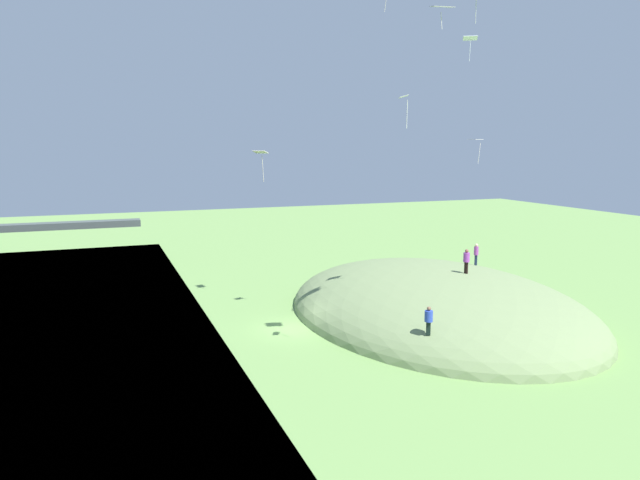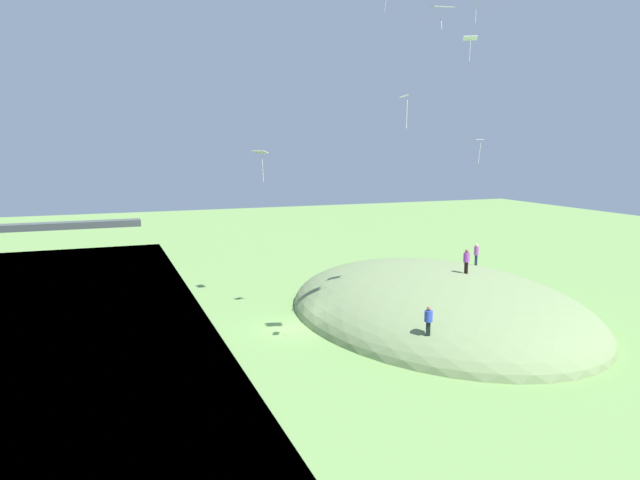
{
  "view_description": "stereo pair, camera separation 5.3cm",
  "coord_description": "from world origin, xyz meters",
  "px_view_note": "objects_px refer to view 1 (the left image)",
  "views": [
    {
      "loc": [
        -11.98,
        -36.43,
        12.25
      ],
      "look_at": [
        2.51,
        1.29,
        5.84
      ],
      "focal_mm": 32.66,
      "sensor_mm": 36.0,
      "label": 1
    },
    {
      "loc": [
        -11.93,
        -36.45,
        12.25
      ],
      "look_at": [
        2.51,
        1.29,
        5.84
      ],
      "focal_mm": 32.66,
      "sensor_mm": 36.0,
      "label": 2
    }
  ],
  "objects_px": {
    "person_walking_path": "(466,258)",
    "kite_3": "(442,7)",
    "kite_2": "(476,140)",
    "person_watching_kites": "(476,251)",
    "person_with_child": "(429,318)",
    "kite_0": "(470,39)",
    "kite_6": "(261,154)",
    "kite_1": "(404,99)"
  },
  "relations": [
    {
      "from": "kite_0",
      "to": "kite_2",
      "type": "xyz_separation_m",
      "value": [
        7.37,
        9.23,
        -5.92
      ]
    },
    {
      "from": "kite_2",
      "to": "kite_0",
      "type": "bearing_deg",
      "value": -128.62
    },
    {
      "from": "person_with_child",
      "to": "kite_3",
      "type": "relative_size",
      "value": 1.33
    },
    {
      "from": "person_watching_kites",
      "to": "kite_1",
      "type": "bearing_deg",
      "value": 89.69
    },
    {
      "from": "person_with_child",
      "to": "kite_2",
      "type": "relative_size",
      "value": 0.84
    },
    {
      "from": "kite_1",
      "to": "kite_2",
      "type": "height_order",
      "value": "kite_1"
    },
    {
      "from": "kite_6",
      "to": "kite_0",
      "type": "bearing_deg",
      "value": -3.92
    },
    {
      "from": "person_walking_path",
      "to": "kite_1",
      "type": "bearing_deg",
      "value": 108.08
    },
    {
      "from": "person_watching_kites",
      "to": "kite_3",
      "type": "xyz_separation_m",
      "value": [
        -11.26,
        -11.62,
        15.36
      ]
    },
    {
      "from": "kite_0",
      "to": "kite_1",
      "type": "bearing_deg",
      "value": -150.81
    },
    {
      "from": "person_watching_kites",
      "to": "kite_6",
      "type": "height_order",
      "value": "kite_6"
    },
    {
      "from": "kite_2",
      "to": "person_watching_kites",
      "type": "bearing_deg",
      "value": -114.18
    },
    {
      "from": "kite_2",
      "to": "person_walking_path",
      "type": "bearing_deg",
      "value": -128.23
    },
    {
      "from": "kite_0",
      "to": "kite_2",
      "type": "relative_size",
      "value": 0.75
    },
    {
      "from": "person_with_child",
      "to": "kite_1",
      "type": "xyz_separation_m",
      "value": [
        -1.97,
        -0.14,
        12.04
      ]
    },
    {
      "from": "person_walking_path",
      "to": "kite_3",
      "type": "xyz_separation_m",
      "value": [
        -7.5,
        -7.61,
        14.96
      ]
    },
    {
      "from": "person_watching_kites",
      "to": "person_with_child",
      "type": "height_order",
      "value": "person_watching_kites"
    },
    {
      "from": "person_walking_path",
      "to": "person_watching_kites",
      "type": "height_order",
      "value": "person_walking_path"
    },
    {
      "from": "person_walking_path",
      "to": "kite_0",
      "type": "bearing_deg",
      "value": 121.56
    },
    {
      "from": "person_walking_path",
      "to": "person_with_child",
      "type": "height_order",
      "value": "person_walking_path"
    },
    {
      "from": "person_walking_path",
      "to": "kite_2",
      "type": "bearing_deg",
      "value": -57.4
    },
    {
      "from": "person_with_child",
      "to": "kite_0",
      "type": "height_order",
      "value": "kite_0"
    },
    {
      "from": "person_watching_kites",
      "to": "kite_0",
      "type": "distance_m",
      "value": 17.81
    },
    {
      "from": "person_walking_path",
      "to": "kite_6",
      "type": "relative_size",
      "value": 1.0
    },
    {
      "from": "kite_6",
      "to": "kite_1",
      "type": "bearing_deg",
      "value": -34.53
    },
    {
      "from": "kite_0",
      "to": "kite_2",
      "type": "bearing_deg",
      "value": 51.38
    },
    {
      "from": "person_watching_kites",
      "to": "kite_0",
      "type": "xyz_separation_m",
      "value": [
        -6.58,
        -7.46,
        14.77
      ]
    },
    {
      "from": "person_watching_kites",
      "to": "person_with_child",
      "type": "relative_size",
      "value": 1.06
    },
    {
      "from": "person_walking_path",
      "to": "kite_1",
      "type": "distance_m",
      "value": 15.6
    },
    {
      "from": "person_with_child",
      "to": "kite_3",
      "type": "distance_m",
      "value": 16.66
    },
    {
      "from": "person_watching_kites",
      "to": "kite_6",
      "type": "distance_m",
      "value": 22.13
    },
    {
      "from": "person_watching_kites",
      "to": "person_with_child",
      "type": "bearing_deg",
      "value": 93.99
    },
    {
      "from": "person_walking_path",
      "to": "kite_3",
      "type": "height_order",
      "value": "kite_3"
    },
    {
      "from": "kite_1",
      "to": "kite_0",
      "type": "bearing_deg",
      "value": 29.19
    },
    {
      "from": "kite_0",
      "to": "kite_6",
      "type": "distance_m",
      "value": 14.74
    },
    {
      "from": "person_walking_path",
      "to": "kite_0",
      "type": "distance_m",
      "value": 15.05
    },
    {
      "from": "kite_0",
      "to": "kite_1",
      "type": "xyz_separation_m",
      "value": [
        -6.47,
        -3.61,
        -4.02
      ]
    },
    {
      "from": "kite_0",
      "to": "person_with_child",
      "type": "bearing_deg",
      "value": -142.31
    },
    {
      "from": "person_with_child",
      "to": "kite_6",
      "type": "xyz_separation_m",
      "value": [
        -8.51,
        4.37,
        9.18
      ]
    },
    {
      "from": "person_with_child",
      "to": "kite_2",
      "type": "bearing_deg",
      "value": -101.46
    },
    {
      "from": "person_walking_path",
      "to": "kite_0",
      "type": "xyz_separation_m",
      "value": [
        -2.82,
        -3.45,
        14.37
      ]
    },
    {
      "from": "kite_0",
      "to": "kite_2",
      "type": "height_order",
      "value": "kite_0"
    }
  ]
}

